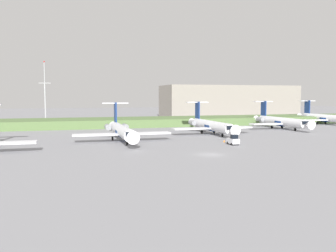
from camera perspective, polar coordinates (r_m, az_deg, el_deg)
The scene contains 10 objects.
ground_plane at distance 93.44m, azimuth -0.32°, elevation -1.74°, with size 500.00×500.00×0.00m, color gray.
grass_berm at distance 129.24m, azimuth -4.75°, elevation 0.66°, with size 320.00×20.00×2.77m, color #597542.
regional_jet_third at distance 85.34m, azimuth -7.47°, elevation -0.68°, with size 22.81×31.00×9.00m.
regional_jet_fourth at distance 100.84m, azimuth 6.80°, elevation 0.15°, with size 22.81×31.00×9.00m.
regional_jet_fifth at distance 122.28m, azimuth 17.51°, elevation 0.76°, with size 22.81×31.00×9.00m.
regional_jet_sixth at distance 147.83m, azimuth 23.79°, elevation 1.23°, with size 22.81×31.00×9.00m.
antenna_mast at distance 145.08m, azimuth -19.08°, elevation 4.25°, with size 4.40×0.50×24.04m.
distant_hangar at distance 181.31m, azimuth 9.72°, elevation 3.85°, with size 66.67×23.32×15.92m, color gray.
baggage_tug at distance 79.20m, azimuth 10.39°, elevation -2.25°, with size 1.72×3.20×2.30m.
safety_cone_front_marker at distance 83.57m, azimuth 8.98°, elevation -2.38°, with size 0.44×0.44×0.55m, color orange.
Camera 1 is at (-24.97, -59.42, 10.53)m, focal length 38.08 mm.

